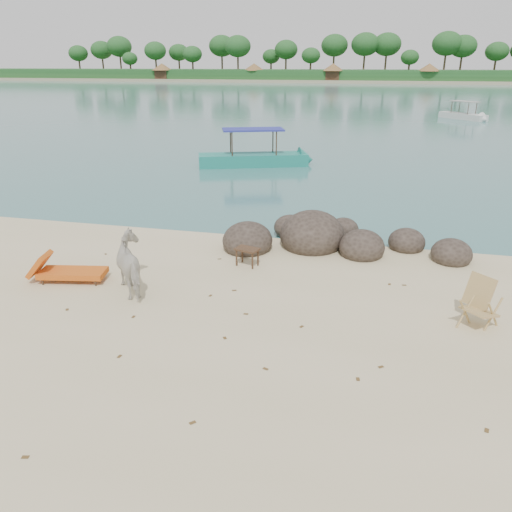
{
  "coord_description": "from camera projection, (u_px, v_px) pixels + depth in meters",
  "views": [
    {
      "loc": [
        2.49,
        -7.7,
        4.88
      ],
      "look_at": [
        0.18,
        2.0,
        1.0
      ],
      "focal_mm": 35.0,
      "sensor_mm": 36.0,
      "label": 1
    }
  ],
  "objects": [
    {
      "name": "boat_mid",
      "position": [
        464.0,
        104.0,
        45.95
      ],
      "size": [
        4.42,
        4.86,
        2.63
      ],
      "primitive_type": null,
      "rotation": [
        0.0,
        0.0,
        -0.86
      ],
      "color": "silver",
      "rests_on": "water"
    },
    {
      "name": "boulders",
      "position": [
        324.0,
        240.0,
        13.96
      ],
      "size": [
        6.62,
        3.16,
        1.35
      ],
      "rotation": [
        0.0,
        0.0,
        0.26
      ],
      "color": "#2E251E",
      "rests_on": "ground"
    },
    {
      "name": "deck_chair",
      "position": [
        480.0,
        306.0,
        9.65
      ],
      "size": [
        0.91,
        0.91,
        0.96
      ],
      "primitive_type": null,
      "rotation": [
        0.0,
        0.0,
        -0.78
      ],
      "color": "tan",
      "rests_on": "ground"
    },
    {
      "name": "side_table",
      "position": [
        247.0,
        258.0,
        12.67
      ],
      "size": [
        0.66,
        0.52,
        0.47
      ],
      "primitive_type": null,
      "rotation": [
        0.0,
        0.0,
        -0.29
      ],
      "color": "#322214",
      "rests_on": "ground"
    },
    {
      "name": "water",
      "position": [
        366.0,
        91.0,
        90.9
      ],
      "size": [
        400.0,
        400.0,
        0.0
      ],
      "primitive_type": "plane",
      "color": "#366C6B",
      "rests_on": "ground"
    },
    {
      "name": "far_shore",
      "position": [
        374.0,
        78.0,
        163.45
      ],
      "size": [
        420.0,
        90.0,
        1.4
      ],
      "primitive_type": "cube",
      "color": "tan",
      "rests_on": "ground"
    },
    {
      "name": "far_scenery",
      "position": [
        373.0,
        70.0,
        132.1
      ],
      "size": [
        420.0,
        18.0,
        9.5
      ],
      "color": "#1E4C1E",
      "rests_on": "ground"
    },
    {
      "name": "boat_near",
      "position": [
        253.0,
        135.0,
        24.94
      ],
      "size": [
        6.25,
        3.39,
        3.0
      ],
      "primitive_type": null,
      "rotation": [
        0.0,
        0.0,
        0.35
      ],
      "color": "#1B7E70",
      "rests_on": "water"
    },
    {
      "name": "cow",
      "position": [
        134.0,
        265.0,
        11.14
      ],
      "size": [
        1.54,
        1.6,
        1.29
      ],
      "primitive_type": "imported",
      "rotation": [
        0.0,
        0.0,
        3.88
      ],
      "color": "beige",
      "rests_on": "ground"
    },
    {
      "name": "lounge_chair",
      "position": [
        72.0,
        270.0,
        11.79
      ],
      "size": [
        2.02,
        1.02,
        0.58
      ],
      "primitive_type": null,
      "rotation": [
        0.0,
        0.0,
        0.19
      ],
      "color": "orange",
      "rests_on": "ground"
    },
    {
      "name": "dead_leaves",
      "position": [
        241.0,
        327.0,
        9.86
      ],
      "size": [
        8.88,
        7.5,
        0.0
      ],
      "color": "brown",
      "rests_on": "ground"
    }
  ]
}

